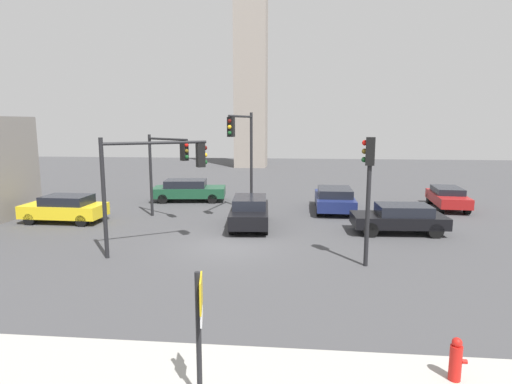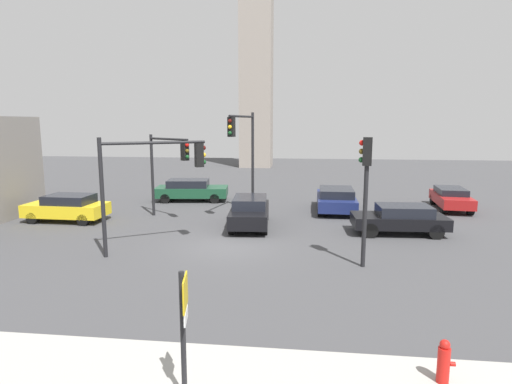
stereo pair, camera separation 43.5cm
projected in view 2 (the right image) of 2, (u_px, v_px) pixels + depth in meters
name	position (u px, v px, depth m)	size (l,w,h in m)	color
ground_plane	(229.00, 246.00, 18.31)	(91.29, 91.29, 0.00)	#424244
direction_sign	(184.00, 323.00, 7.67)	(0.18, 0.65, 2.49)	black
traffic_light_0	(154.00, 169.00, 17.11)	(3.69, 2.36, 4.70)	black
traffic_light_1	(243.00, 143.00, 23.31)	(0.98, 3.45, 5.83)	black
traffic_light_2	(366.00, 177.00, 15.15)	(0.48, 0.37, 4.74)	black
traffic_light_3	(168.00, 159.00, 22.70)	(2.81, 2.21, 4.60)	black
fire_hydrant	(444.00, 362.00, 8.37)	(0.34, 0.24, 0.90)	red
car_0	(67.00, 207.00, 22.79)	(4.25, 2.01, 1.44)	yellow
car_1	(250.00, 211.00, 21.63)	(2.19, 4.64, 1.50)	black
car_2	(336.00, 199.00, 25.37)	(2.26, 4.80, 1.41)	navy
car_3	(191.00, 190.00, 28.79)	(5.00, 2.62, 1.45)	#19472D
car_4	(451.00, 198.00, 25.97)	(2.11, 4.48, 1.30)	maroon
car_5	(400.00, 219.00, 20.19)	(4.41, 2.11, 1.38)	black
skyline_tower	(256.00, 62.00, 49.57)	(3.69, 3.69, 24.60)	gray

